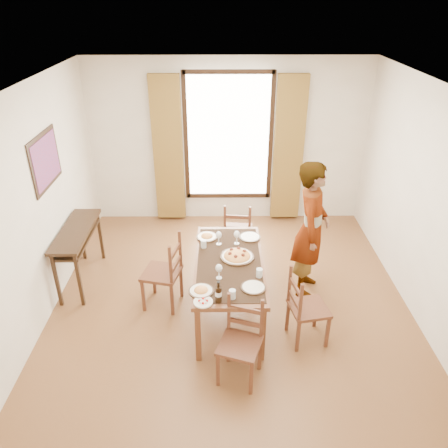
{
  "coord_description": "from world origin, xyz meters",
  "views": [
    {
      "loc": [
        -0.13,
        -4.39,
        3.58
      ],
      "look_at": [
        -0.09,
        0.36,
        1.0
      ],
      "focal_mm": 35.0,
      "sensor_mm": 36.0,
      "label": 1
    }
  ],
  "objects_px": {
    "man": "(311,230)",
    "console_table": "(77,237)",
    "pasta_platter": "(237,254)",
    "dining_table": "(229,266)"
  },
  "relations": [
    {
      "from": "man",
      "to": "console_table",
      "type": "bearing_deg",
      "value": 102.82
    },
    {
      "from": "pasta_platter",
      "to": "dining_table",
      "type": "bearing_deg",
      "value": -141.55
    },
    {
      "from": "dining_table",
      "to": "man",
      "type": "xyz_separation_m",
      "value": [
        1.04,
        0.49,
        0.22
      ]
    },
    {
      "from": "dining_table",
      "to": "man",
      "type": "bearing_deg",
      "value": 25.25
    },
    {
      "from": "console_table",
      "to": "pasta_platter",
      "type": "bearing_deg",
      "value": -16.75
    },
    {
      "from": "console_table",
      "to": "man",
      "type": "height_order",
      "value": "man"
    },
    {
      "from": "dining_table",
      "to": "man",
      "type": "height_order",
      "value": "man"
    },
    {
      "from": "pasta_platter",
      "to": "man",
      "type": "bearing_deg",
      "value": 23.7
    },
    {
      "from": "man",
      "to": "pasta_platter",
      "type": "bearing_deg",
      "value": 130.6
    },
    {
      "from": "man",
      "to": "dining_table",
      "type": "bearing_deg",
      "value": 132.16
    }
  ]
}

